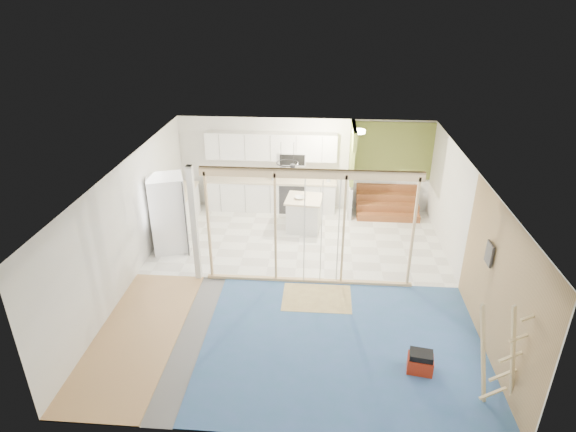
# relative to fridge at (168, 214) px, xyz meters

# --- Properties ---
(room) EXTENTS (7.01, 8.01, 2.61)m
(room) POSITION_rel_fridge_xyz_m (3.07, -1.24, 0.36)
(room) COLOR slate
(room) RESTS_ON ground
(floor_overlays) EXTENTS (7.00, 8.00, 0.03)m
(floor_overlays) POSITION_rel_fridge_xyz_m (3.14, -1.18, -0.93)
(floor_overlays) COLOR white
(floor_overlays) RESTS_ON room
(stud_frame) EXTENTS (4.66, 0.14, 2.60)m
(stud_frame) POSITION_rel_fridge_xyz_m (2.80, -1.24, 0.67)
(stud_frame) COLOR #D8AF84
(stud_frame) RESTS_ON room
(base_cabinets) EXTENTS (4.45, 2.24, 0.93)m
(base_cabinets) POSITION_rel_fridge_xyz_m (1.46, 2.12, -0.47)
(base_cabinets) COLOR white
(base_cabinets) RESTS_ON room
(upper_cabinets) EXTENTS (3.60, 0.41, 0.85)m
(upper_cabinets) POSITION_rel_fridge_xyz_m (2.23, 2.58, 0.88)
(upper_cabinets) COLOR white
(upper_cabinets) RESTS_ON room
(green_partition) EXTENTS (2.25, 1.51, 2.60)m
(green_partition) POSITION_rel_fridge_xyz_m (5.12, 2.42, 0.01)
(green_partition) COLOR olive
(green_partition) RESTS_ON room
(pot_rack) EXTENTS (0.52, 0.52, 0.72)m
(pot_rack) POSITION_rel_fridge_xyz_m (2.76, 0.65, 1.06)
(pot_rack) COLOR black
(pot_rack) RESTS_ON room
(sheathing_panel) EXTENTS (0.02, 4.00, 2.60)m
(sheathing_panel) POSITION_rel_fridge_xyz_m (6.55, -3.24, 0.36)
(sheathing_panel) COLOR tan
(sheathing_panel) RESTS_ON room
(electrical_panel) EXTENTS (0.04, 0.30, 0.40)m
(electrical_panel) POSITION_rel_fridge_xyz_m (6.50, -2.64, 0.71)
(electrical_panel) COLOR #37373C
(electrical_panel) RESTS_ON room
(ceiling_light) EXTENTS (0.32, 0.32, 0.08)m
(ceiling_light) POSITION_rel_fridge_xyz_m (4.47, 1.76, 1.60)
(ceiling_light) COLOR #FFEABF
(ceiling_light) RESTS_ON room
(fridge) EXTENTS (1.05, 1.01, 1.87)m
(fridge) POSITION_rel_fridge_xyz_m (0.00, 0.00, 0.00)
(fridge) COLOR white
(fridge) RESTS_ON room
(island) EXTENTS (0.99, 0.99, 0.89)m
(island) POSITION_rel_fridge_xyz_m (3.15, 1.29, -0.49)
(island) COLOR white
(island) RESTS_ON room
(bowl) EXTENTS (0.30, 0.30, 0.06)m
(bowl) POSITION_rel_fridge_xyz_m (3.04, 1.24, -0.02)
(bowl) COLOR silver
(bowl) RESTS_ON island
(soap_bottle_a) EXTENTS (0.14, 0.14, 0.29)m
(soap_bottle_a) POSITION_rel_fridge_xyz_m (2.25, 2.38, 0.14)
(soap_bottle_a) COLOR #A7AEBA
(soap_bottle_a) RESTS_ON base_cabinets
(soap_bottle_b) EXTENTS (0.12, 0.12, 0.21)m
(soap_bottle_b) POSITION_rel_fridge_xyz_m (3.77, 2.39, 0.10)
(soap_bottle_b) COLOR silver
(soap_bottle_b) RESTS_ON base_cabinets
(toolbox) EXTENTS (0.46, 0.37, 0.39)m
(toolbox) POSITION_rel_fridge_xyz_m (5.31, -3.77, -0.75)
(toolbox) COLOR #A2250E
(toolbox) RESTS_ON room
(ladder) EXTENTS (1.01, 0.20, 1.90)m
(ladder) POSITION_rel_fridge_xyz_m (6.27, -4.44, 0.03)
(ladder) COLOR beige
(ladder) RESTS_ON room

